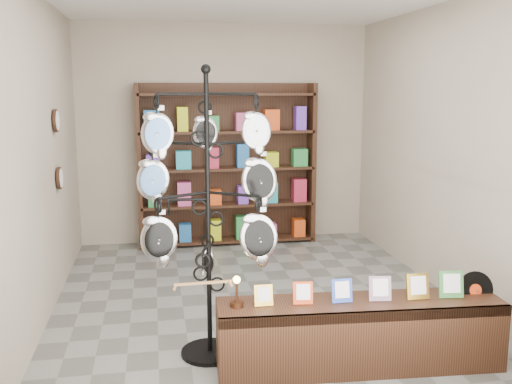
# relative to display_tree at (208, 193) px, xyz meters

# --- Properties ---
(ground) EXTENTS (5.00, 5.00, 0.00)m
(ground) POSITION_rel_display_tree_xyz_m (0.58, 1.06, -1.33)
(ground) COLOR slate
(ground) RESTS_ON ground
(room_envelope) EXTENTS (5.00, 5.00, 5.00)m
(room_envelope) POSITION_rel_display_tree_xyz_m (0.58, 1.06, 0.52)
(room_envelope) COLOR #AD9F8B
(room_envelope) RESTS_ON ground
(display_tree) EXTENTS (1.18, 1.02, 2.31)m
(display_tree) POSITION_rel_display_tree_xyz_m (0.00, 0.00, 0.00)
(display_tree) COLOR black
(display_tree) RESTS_ON ground
(front_shelf) EXTENTS (2.21, 0.58, 0.77)m
(front_shelf) POSITION_rel_display_tree_xyz_m (1.11, -0.42, -1.06)
(front_shelf) COLOR black
(front_shelf) RESTS_ON ground
(back_shelving) EXTENTS (2.42, 0.36, 2.20)m
(back_shelving) POSITION_rel_display_tree_xyz_m (0.58, 3.36, -0.30)
(back_shelving) COLOR black
(back_shelving) RESTS_ON ground
(wall_clocks) EXTENTS (0.03, 0.24, 0.84)m
(wall_clocks) POSITION_rel_display_tree_xyz_m (-1.39, 1.86, 0.17)
(wall_clocks) COLOR black
(wall_clocks) RESTS_ON ground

